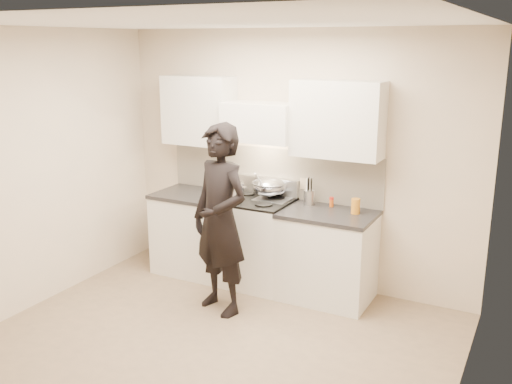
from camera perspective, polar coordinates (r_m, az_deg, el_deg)
ground_plane at (r=5.11m, az=-4.74°, el=-15.32°), size 4.00×4.00×0.00m
room_shell at (r=4.86m, az=-3.38°, el=3.37°), size 4.04×3.54×2.70m
stove at (r=6.17m, az=-0.12°, el=-4.96°), size 0.76×0.65×0.96m
counter_right at (r=5.86m, az=7.13°, el=-6.32°), size 0.92×0.67×0.92m
counter_left at (r=6.55m, az=-6.19°, el=-3.98°), size 0.82×0.67×0.92m
wok at (r=6.07m, az=1.38°, el=0.52°), size 0.39×0.48×0.31m
stock_pot at (r=5.97m, az=-2.48°, el=0.10°), size 0.37×0.29×0.18m
utensil_crock at (r=5.92m, az=5.32°, el=-0.45°), size 0.11×0.11×0.29m
spice_jar at (r=5.89m, az=7.56°, el=-0.98°), size 0.05×0.05×0.10m
oil_glass at (r=5.68m, az=9.93°, el=-1.40°), size 0.09×0.09×0.15m
person at (r=5.42m, az=-3.59°, el=-2.81°), size 0.78×0.64×1.84m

